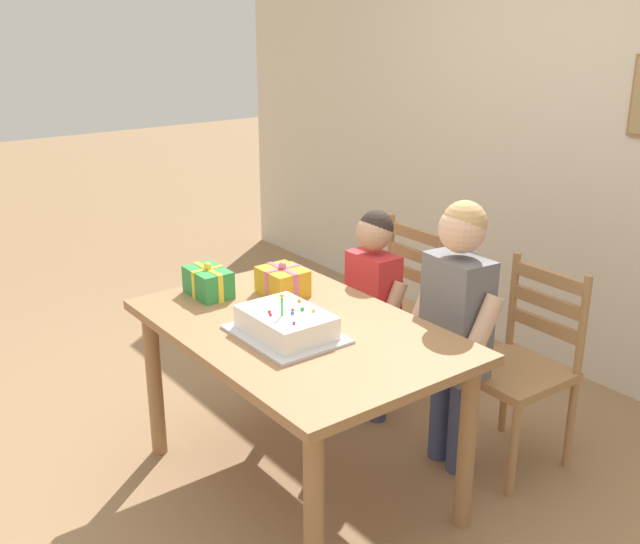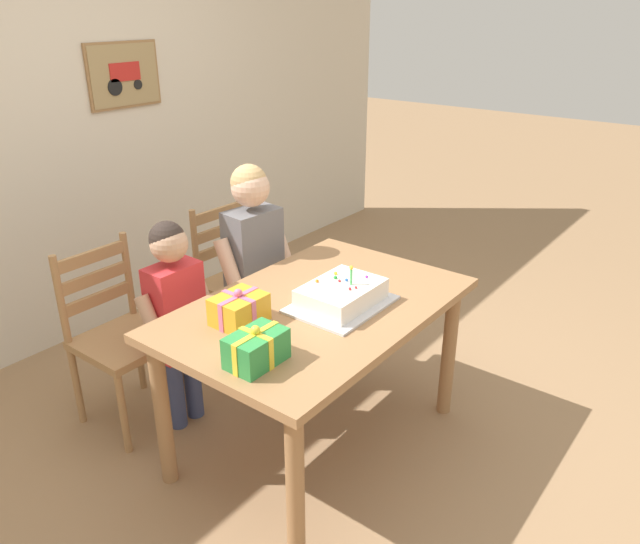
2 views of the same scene
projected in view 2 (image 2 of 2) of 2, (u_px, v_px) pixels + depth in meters
The scene contains 10 objects.
ground_plane at pixel (317, 442), 3.00m from camera, with size 20.00×20.00×0.00m, color #997551.
back_wall at pixel (57, 129), 3.54m from camera, with size 6.40×0.11×2.60m.
dining_table at pixel (317, 325), 2.74m from camera, with size 1.37×0.90×0.76m.
birthday_cake at pixel (341, 296), 2.66m from camera, with size 0.44×0.34×0.19m.
gift_box_red_large at pixel (239, 309), 2.52m from camera, with size 0.21×0.17×0.16m.
gift_box_beside_cake at pixel (256, 348), 2.23m from camera, with size 0.23×0.15×0.16m.
chair_left at pixel (120, 336), 3.02m from camera, with size 0.42×0.42×0.92m.
chair_right at pixel (239, 280), 3.62m from camera, with size 0.43×0.43×0.92m.
child_older at pixel (254, 254), 3.25m from camera, with size 0.46×0.27×1.23m.
child_younger at pixel (176, 307), 2.90m from camera, with size 0.39×0.22×1.08m.
Camera 2 is at (-1.90, -1.48, 1.98)m, focal length 34.36 mm.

